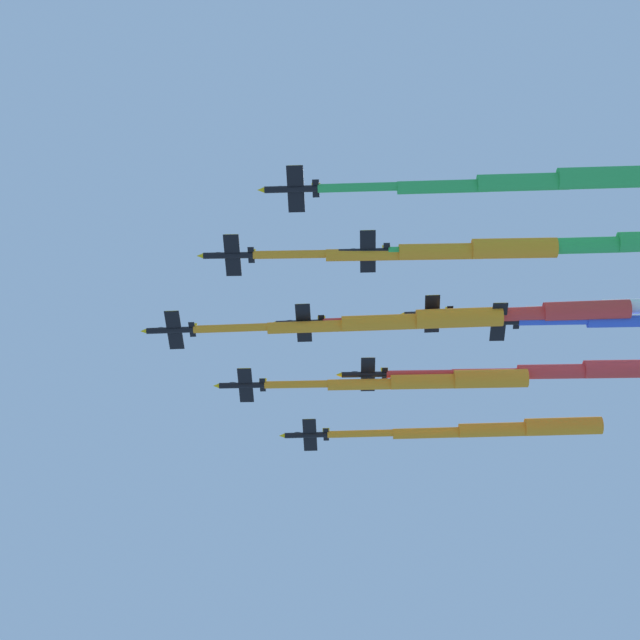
{
  "coord_description": "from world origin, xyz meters",
  "views": [
    {
      "loc": [
        -100.87,
        54.45,
        25.2
      ],
      "look_at": [
        0.0,
        0.0,
        159.37
      ],
      "focal_mm": 54.59,
      "sensor_mm": 36.0,
      "label": 1
    }
  ],
  "objects_px": {
    "jet_port_mid": "(514,315)",
    "jet_starboard_outer": "(587,245)",
    "jet_lead": "(386,322)",
    "jet_starboard_inner": "(428,381)",
    "jet_starboard_mid": "(525,182)",
    "jet_port_outer": "(498,429)",
    "jet_port_inner": "(442,251)",
    "jet_trail_port": "(557,371)"
  },
  "relations": [
    {
      "from": "jet_port_mid",
      "to": "jet_starboard_outer",
      "type": "height_order",
      "value": "jet_starboard_outer"
    },
    {
      "from": "jet_lead",
      "to": "jet_trail_port",
      "type": "height_order",
      "value": "jet_trail_port"
    },
    {
      "from": "jet_port_outer",
      "to": "jet_trail_port",
      "type": "bearing_deg",
      "value": -173.85
    },
    {
      "from": "jet_port_inner",
      "to": "jet_starboard_mid",
      "type": "relative_size",
      "value": 0.99
    },
    {
      "from": "jet_starboard_mid",
      "to": "jet_port_outer",
      "type": "relative_size",
      "value": 0.98
    },
    {
      "from": "jet_starboard_inner",
      "to": "jet_port_outer",
      "type": "bearing_deg",
      "value": -76.19
    },
    {
      "from": "jet_lead",
      "to": "jet_starboard_mid",
      "type": "distance_m",
      "value": 36.1
    },
    {
      "from": "jet_port_outer",
      "to": "jet_starboard_mid",
      "type": "bearing_deg",
      "value": 148.92
    },
    {
      "from": "jet_port_inner",
      "to": "jet_trail_port",
      "type": "xyz_separation_m",
      "value": [
        13.53,
        -34.94,
        0.02
      ]
    },
    {
      "from": "jet_lead",
      "to": "jet_starboard_outer",
      "type": "height_order",
      "value": "jet_starboard_outer"
    },
    {
      "from": "jet_port_mid",
      "to": "jet_trail_port",
      "type": "distance_m",
      "value": 18.6
    },
    {
      "from": "jet_port_mid",
      "to": "jet_starboard_outer",
      "type": "distance_m",
      "value": 18.12
    },
    {
      "from": "jet_port_mid",
      "to": "jet_starboard_mid",
      "type": "distance_m",
      "value": 28.74
    },
    {
      "from": "jet_port_outer",
      "to": "jet_starboard_outer",
      "type": "distance_m",
      "value": 45.2
    },
    {
      "from": "jet_lead",
      "to": "jet_port_mid",
      "type": "xyz_separation_m",
      "value": [
        -11.63,
        -19.88,
        1.09
      ]
    },
    {
      "from": "jet_port_mid",
      "to": "jet_starboard_outer",
      "type": "xyz_separation_m",
      "value": [
        -17.85,
        -2.69,
        1.47
      ]
    },
    {
      "from": "jet_port_inner",
      "to": "jet_port_mid",
      "type": "relative_size",
      "value": 0.97
    },
    {
      "from": "jet_port_mid",
      "to": "jet_trail_port",
      "type": "relative_size",
      "value": 1.03
    },
    {
      "from": "jet_lead",
      "to": "jet_trail_port",
      "type": "distance_m",
      "value": 36.55
    },
    {
      "from": "jet_port_mid",
      "to": "jet_port_outer",
      "type": "relative_size",
      "value": 1.0
    },
    {
      "from": "jet_port_outer",
      "to": "jet_starboard_outer",
      "type": "height_order",
      "value": "jet_starboard_outer"
    },
    {
      "from": "jet_lead",
      "to": "jet_starboard_inner",
      "type": "relative_size",
      "value": 1.08
    },
    {
      "from": "jet_starboard_mid",
      "to": "jet_port_outer",
      "type": "height_order",
      "value": "jet_port_outer"
    },
    {
      "from": "jet_starboard_inner",
      "to": "jet_trail_port",
      "type": "bearing_deg",
      "value": -119.66
    },
    {
      "from": "jet_port_inner",
      "to": "jet_starboard_outer",
      "type": "relative_size",
      "value": 0.97
    },
    {
      "from": "jet_port_mid",
      "to": "jet_port_outer",
      "type": "xyz_separation_m",
      "value": [
        25.7,
        -14.61,
        -0.45
      ]
    },
    {
      "from": "jet_port_mid",
      "to": "jet_starboard_mid",
      "type": "relative_size",
      "value": 1.02
    },
    {
      "from": "jet_lead",
      "to": "jet_starboard_inner",
      "type": "bearing_deg",
      "value": -57.97
    },
    {
      "from": "jet_port_inner",
      "to": "jet_starboard_inner",
      "type": "relative_size",
      "value": 1.04
    },
    {
      "from": "jet_lead",
      "to": "jet_starboard_inner",
      "type": "height_order",
      "value": "jet_starboard_inner"
    },
    {
      "from": "jet_port_inner",
      "to": "jet_port_outer",
      "type": "distance_m",
      "value": 45.17
    },
    {
      "from": "jet_starboard_mid",
      "to": "jet_starboard_outer",
      "type": "bearing_deg",
      "value": -70.73
    },
    {
      "from": "jet_starboard_inner",
      "to": "jet_port_inner",
      "type": "bearing_deg",
      "value": 152.7
    },
    {
      "from": "jet_port_mid",
      "to": "jet_starboard_outer",
      "type": "bearing_deg",
      "value": -171.44
    },
    {
      "from": "jet_lead",
      "to": "jet_trail_port",
      "type": "xyz_separation_m",
      "value": [
        -3.09,
        -36.34,
        2.5
      ]
    },
    {
      "from": "jet_starboard_inner",
      "to": "jet_lead",
      "type": "bearing_deg",
      "value": 122.03
    },
    {
      "from": "jet_starboard_outer",
      "to": "jet_starboard_inner",
      "type": "bearing_deg",
      "value": 11.44
    },
    {
      "from": "jet_starboard_mid",
      "to": "jet_starboard_outer",
      "type": "xyz_separation_m",
      "value": [
        6.35,
        -18.16,
        2.38
      ]
    },
    {
      "from": "jet_starboard_outer",
      "to": "jet_lead",
      "type": "bearing_deg",
      "value": 37.43
    },
    {
      "from": "jet_lead",
      "to": "jet_starboard_inner",
      "type": "xyz_separation_m",
      "value": [
        9.21,
        -14.73,
        0.31
      ]
    },
    {
      "from": "jet_lead",
      "to": "jet_port_outer",
      "type": "height_order",
      "value": "jet_port_outer"
    },
    {
      "from": "jet_port_outer",
      "to": "jet_port_mid",
      "type": "bearing_deg",
      "value": 150.38
    }
  ]
}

